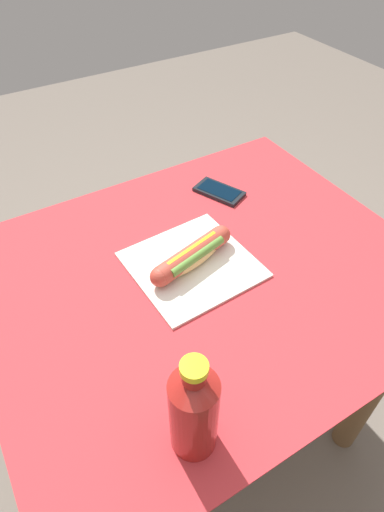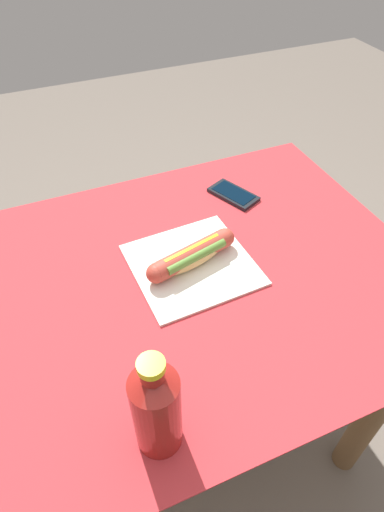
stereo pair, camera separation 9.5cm
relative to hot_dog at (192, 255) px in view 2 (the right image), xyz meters
The scene contains 6 objects.
ground_plane 0.78m from the hot_dog, 120.10° to the left, with size 6.00×6.00×0.00m, color #6B6056.
dining_table 0.19m from the hot_dog, 120.10° to the left, with size 0.97×0.82×0.75m.
paper_wrapper 0.03m from the hot_dog, 76.29° to the right, with size 0.26×0.26×0.01m, color silver.
hot_dog is the anchor object (origin of this frame).
cell_phone 0.29m from the hot_dog, 135.73° to the right, with size 0.12×0.15×0.01m.
soda_bottle 0.40m from the hot_dog, 59.39° to the left, with size 0.07×0.07×0.22m.
Camera 2 is at (0.28, 0.59, 1.44)m, focal length 30.02 mm.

